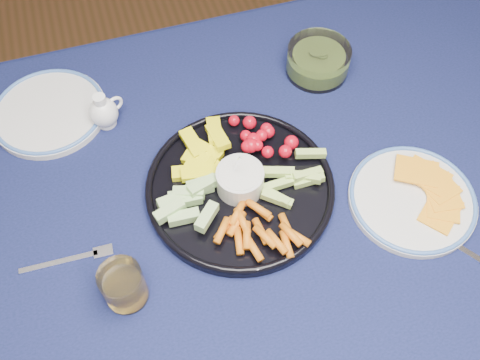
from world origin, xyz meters
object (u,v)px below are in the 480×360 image
object	(u,v)px
dining_table	(297,236)
pickle_bowl	(318,61)
creamer_pitcher	(104,112)
juice_tumbler	(124,287)
crudite_platter	(239,186)
side_plate_extra	(49,112)
cheese_plate	(413,198)

from	to	relation	value
dining_table	pickle_bowl	distance (m)	0.36
creamer_pitcher	pickle_bowl	bearing A→B (deg)	0.89
creamer_pitcher	juice_tumbler	xyz separation A→B (m)	(-0.03, -0.36, 0.00)
crudite_platter	side_plate_extra	world-z (taller)	crudite_platter
cheese_plate	side_plate_extra	xyz separation A→B (m)	(-0.59, 0.39, -0.00)
creamer_pitcher	pickle_bowl	distance (m)	0.44
crudite_platter	dining_table	bearing A→B (deg)	-39.17
dining_table	creamer_pitcher	size ratio (longest dim) A/B	21.90
creamer_pitcher	cheese_plate	xyz separation A→B (m)	(0.48, -0.34, -0.02)
creamer_pitcher	cheese_plate	world-z (taller)	creamer_pitcher
creamer_pitcher	juice_tumbler	size ratio (longest dim) A/B	0.95
side_plate_extra	juice_tumbler	bearing A→B (deg)	-79.63
cheese_plate	side_plate_extra	size ratio (longest dim) A/B	1.01
juice_tumbler	side_plate_extra	distance (m)	0.42
juice_tumbler	creamer_pitcher	bearing A→B (deg)	85.40
creamer_pitcher	side_plate_extra	size ratio (longest dim) A/B	0.34
juice_tumbler	dining_table	bearing A→B (deg)	10.07
cheese_plate	side_plate_extra	world-z (taller)	cheese_plate
crudite_platter	cheese_plate	xyz separation A→B (m)	(0.29, -0.11, -0.01)
dining_table	cheese_plate	size ratio (longest dim) A/B	7.44
dining_table	side_plate_extra	size ratio (longest dim) A/B	7.53
juice_tumbler	side_plate_extra	bearing A→B (deg)	100.37
pickle_bowl	juice_tumbler	world-z (taller)	juice_tumbler
creamer_pitcher	crudite_platter	bearing A→B (deg)	-49.09
crudite_platter	pickle_bowl	xyz separation A→B (m)	(0.24, 0.24, 0.01)
dining_table	cheese_plate	world-z (taller)	cheese_plate
pickle_bowl	cheese_plate	xyz separation A→B (m)	(0.04, -0.35, -0.02)
cheese_plate	juice_tumbler	world-z (taller)	juice_tumbler
cheese_plate	juice_tumbler	xyz separation A→B (m)	(-0.51, -0.02, 0.02)
creamer_pitcher	pickle_bowl	size ratio (longest dim) A/B	0.59
dining_table	cheese_plate	distance (m)	0.22
crudite_platter	cheese_plate	bearing A→B (deg)	-21.09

